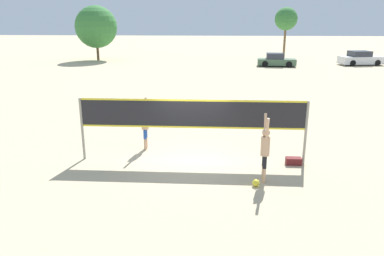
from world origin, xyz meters
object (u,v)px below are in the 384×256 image
object	(u,v)px
player_spiker	(265,147)
gear_bag	(293,161)
player_blocker	(145,123)
volleyball_net	(192,117)
parked_car_near	(276,60)
tree_left_cluster	(96,27)
parked_car_mid	(361,59)
tree_right_cluster	(286,19)
volleyball	(256,183)

from	to	relation	value
player_spiker	gear_bag	bearing A→B (deg)	-39.39
player_spiker	player_blocker	bearing A→B (deg)	56.73
volleyball_net	parked_car_near	xyz separation A→B (m)	(7.35, 28.46, -1.06)
tree_left_cluster	parked_car_mid	bearing A→B (deg)	-5.58
player_spiker	parked_car_mid	bearing A→B (deg)	-24.48
parked_car_mid	tree_right_cluster	world-z (taller)	tree_right_cluster
player_blocker	parked_car_mid	world-z (taller)	player_blocker
gear_bag	tree_right_cluster	bearing A→B (deg)	80.83
parked_car_mid	gear_bag	bearing A→B (deg)	-123.98
player_spiker	parked_car_near	distance (m)	30.49
player_spiker	parked_car_mid	distance (m)	34.96
player_spiker	parked_car_near	size ratio (longest dim) A/B	0.52
parked_car_near	tree_right_cluster	bearing A→B (deg)	80.26
parked_car_near	tree_left_cluster	distance (m)	21.80
player_blocker	gear_bag	bearing A→B (deg)	76.72
tree_left_cluster	volleyball	bearing A→B (deg)	-65.84
player_blocker	tree_left_cluster	size ratio (longest dim) A/B	0.31
gear_bag	tree_right_cluster	xyz separation A→B (m)	(6.05, 37.46, 4.74)
parked_car_mid	tree_right_cluster	distance (m)	10.98
player_blocker	tree_left_cluster	bearing A→B (deg)	-159.84
gear_bag	parked_car_near	xyz separation A→B (m)	(3.71, 28.56, 0.49)
gear_bag	volleyball	bearing A→B (deg)	-128.59
gear_bag	tree_right_cluster	distance (m)	38.24
player_spiker	tree_left_cluster	world-z (taller)	tree_left_cluster
volleyball_net	tree_left_cluster	world-z (taller)	tree_left_cluster
player_blocker	tree_left_cluster	distance (m)	34.17
player_spiker	parked_car_near	world-z (taller)	player_spiker
volleyball	tree_left_cluster	distance (m)	38.76
volleyball_net	tree_right_cluster	bearing A→B (deg)	75.46
parked_car_mid	player_spiker	bearing A→B (deg)	-124.86
parked_car_near	parked_car_mid	xyz separation A→B (m)	(9.53, 1.74, 0.07)
tree_left_cluster	volleyball_net	bearing A→B (deg)	-67.62
player_spiker	player_blocker	size ratio (longest dim) A/B	1.07
volleyball_net	player_spiker	world-z (taller)	volleyball_net
tree_left_cluster	tree_right_cluster	xyz separation A→B (m)	(23.36, 4.18, 0.89)
gear_bag	tree_right_cluster	world-z (taller)	tree_right_cluster
player_blocker	volleyball_net	bearing A→B (deg)	57.66
gear_bag	tree_left_cluster	world-z (taller)	tree_left_cluster
volleyball_net	player_spiker	distance (m)	2.94
gear_bag	tree_left_cluster	xyz separation A→B (m)	(-17.31, 33.28, 3.86)
gear_bag	parked_car_mid	size ratio (longest dim) A/B	0.11
player_spiker	tree_left_cluster	bearing A→B (deg)	24.77
volleyball_net	volleyball	xyz separation A→B (m)	(2.12, -2.00, -1.56)
tree_right_cluster	player_spiker	bearing A→B (deg)	-100.60
player_spiker	parked_car_mid	xyz separation A→B (m)	(14.48, 31.82, -0.46)
volleyball_net	tree_left_cluster	size ratio (longest dim) A/B	1.25
gear_bag	tree_left_cluster	size ratio (longest dim) A/B	0.08
volleyball	player_blocker	bearing A→B (deg)	141.47
volleyball	parked_car_near	distance (m)	30.91
player_blocker	tree_right_cluster	distance (m)	38.16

